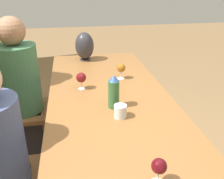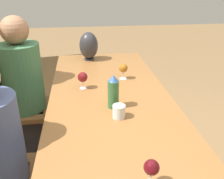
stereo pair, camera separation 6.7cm
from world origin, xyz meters
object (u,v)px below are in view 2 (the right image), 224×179
object	(u,v)px
water_tumbler	(119,111)
wine_glass_0	(123,68)
vase	(89,46)
wine_glass_1	(83,77)
wine_glass_3	(151,168)
person_far	(25,86)
water_bottle	(114,92)
chair_far	(18,105)

from	to	relation	value
water_tumbler	wine_glass_0	distance (m)	0.65
vase	wine_glass_0	xyz separation A→B (m)	(-0.58, -0.27, -0.06)
wine_glass_0	wine_glass_1	bearing A→B (deg)	114.48
wine_glass_3	person_far	distance (m)	1.49
vase	wine_glass_0	distance (m)	0.64
water_tumbler	wine_glass_1	bearing A→B (deg)	24.29
water_bottle	person_far	xyz separation A→B (m)	(0.56, 0.70, -0.16)
wine_glass_1	person_far	bearing A→B (deg)	65.37
wine_glass_1	wine_glass_3	xyz separation A→B (m)	(-1.05, -0.26, -0.00)
vase	wine_glass_3	world-z (taller)	vase
water_tumbler	vase	world-z (taller)	vase
wine_glass_1	vase	bearing A→B (deg)	-6.22
wine_glass_1	wine_glass_3	size ratio (longest dim) A/B	1.03
vase	wine_glass_1	bearing A→B (deg)	173.78
wine_glass_1	person_far	distance (m)	0.57
water_tumbler	chair_far	xyz separation A→B (m)	(0.70, 0.80, -0.27)
water_tumbler	vase	xyz separation A→B (m)	(1.21, 0.13, 0.11)
vase	wine_glass_1	xyz separation A→B (m)	(-0.74, 0.08, -0.06)
water_bottle	wine_glass_3	world-z (taller)	water_bottle
vase	person_far	world-z (taller)	person_far
person_far	wine_glass_1	bearing A→B (deg)	-114.63
water_bottle	wine_glass_1	xyz separation A→B (m)	(0.34, 0.20, -0.02)
wine_glass_3	person_far	bearing A→B (deg)	30.76
water_bottle	water_tumbler	world-z (taller)	water_bottle
water_bottle	water_tumbler	distance (m)	0.16
wine_glass_0	wine_glass_3	distance (m)	1.21
wine_glass_3	person_far	world-z (taller)	person_far
wine_glass_3	wine_glass_0	bearing A→B (deg)	-4.12
wine_glass_1	water_bottle	bearing A→B (deg)	-149.13
vase	wine_glass_1	distance (m)	0.74
chair_far	water_tumbler	bearing A→B (deg)	-131.47
water_bottle	vase	bearing A→B (deg)	6.42
chair_far	person_far	xyz separation A→B (m)	(-0.00, -0.08, 0.18)
water_bottle	vase	xyz separation A→B (m)	(1.07, 0.12, 0.04)
water_bottle	chair_far	size ratio (longest dim) A/B	0.25
water_tumbler	wine_glass_3	xyz separation A→B (m)	(-0.57, -0.05, 0.05)
wine_glass_0	chair_far	xyz separation A→B (m)	(0.07, 0.93, -0.33)
water_tumbler	person_far	distance (m)	1.01
water_tumbler	chair_far	size ratio (longest dim) A/B	0.09
wine_glass_1	person_far	xyz separation A→B (m)	(0.23, 0.50, -0.14)
wine_glass_3	vase	bearing A→B (deg)	5.82
wine_glass_0	chair_far	size ratio (longest dim) A/B	0.14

